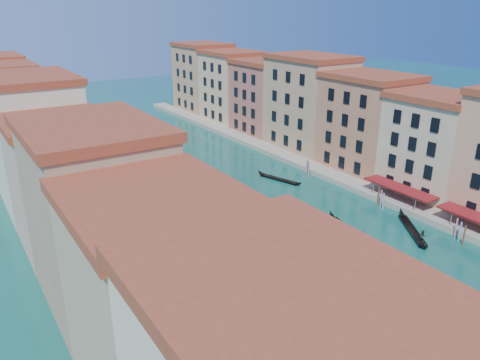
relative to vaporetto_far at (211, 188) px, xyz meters
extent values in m
cube|color=brown|center=(-24.56, -51.20, 17.10)|extent=(12.80, 16.40, 1.00)
cube|color=tan|center=(-24.56, -35.70, 7.10)|extent=(12.00, 15.00, 17.00)
cube|color=brown|center=(-24.56, -35.70, 16.10)|extent=(12.80, 15.40, 1.00)
cube|color=#A1805C|center=(-24.56, -19.70, 8.10)|extent=(12.00, 17.00, 19.00)
cube|color=brown|center=(-24.56, -19.70, 18.10)|extent=(12.80, 17.40, 1.00)
cube|color=tan|center=(-24.56, -4.20, 6.85)|extent=(12.00, 14.00, 16.50)
cube|color=brown|center=(-24.56, -4.20, 15.60)|extent=(12.80, 14.40, 1.00)
cube|color=beige|center=(-24.56, 11.80, 8.60)|extent=(12.00, 18.00, 20.00)
cube|color=brown|center=(-24.56, 11.80, 19.10)|extent=(12.80, 18.40, 1.00)
cube|color=tan|center=(-24.56, 28.80, 7.35)|extent=(12.00, 16.00, 17.50)
cube|color=brown|center=(-24.56, 28.80, 16.60)|extent=(12.80, 16.40, 1.00)
cube|color=tan|center=(-24.56, 44.30, 7.85)|extent=(12.00, 15.00, 18.50)
cube|color=brown|center=(-24.56, 44.30, 17.60)|extent=(12.80, 15.40, 1.00)
cube|color=tan|center=(31.44, -20.20, 6.85)|extent=(12.00, 14.00, 16.50)
cube|color=brown|center=(31.44, -20.20, 15.60)|extent=(12.80, 14.40, 1.00)
cube|color=#B06D4B|center=(31.44, -5.20, 7.60)|extent=(12.00, 16.00, 18.00)
cube|color=brown|center=(31.44, -5.20, 17.10)|extent=(12.80, 16.40, 1.00)
cube|color=tan|center=(31.44, 11.80, 8.60)|extent=(12.00, 18.00, 20.00)
cube|color=brown|center=(31.44, 11.80, 19.10)|extent=(12.80, 18.40, 1.00)
cube|color=#A95B49|center=(31.44, 28.30, 7.35)|extent=(12.00, 15.00, 17.50)
cube|color=brown|center=(31.44, 28.30, 16.60)|extent=(12.80, 15.40, 1.00)
cube|color=tan|center=(31.44, 43.80, 7.85)|extent=(12.00, 16.00, 18.50)
cube|color=brown|center=(31.44, 43.80, 17.60)|extent=(12.80, 16.40, 1.00)
cube|color=tan|center=(31.44, 60.30, 8.35)|extent=(12.00, 17.00, 19.50)
cube|color=brown|center=(31.44, 60.30, 18.60)|extent=(12.80, 17.40, 1.00)
cube|color=gray|center=(23.44, 5.80, -0.90)|extent=(4.00, 140.00, 1.00)
cylinder|color=slate|center=(22.24, -30.60, 0.10)|extent=(0.12, 0.12, 3.00)
cube|color=maroon|center=(23.64, -20.20, 1.60)|extent=(3.20, 12.60, 0.25)
cylinder|color=slate|center=(22.24, -24.40, 0.10)|extent=(0.12, 0.12, 3.00)
cylinder|color=slate|center=(22.24, -16.00, 0.10)|extent=(0.12, 0.12, 3.00)
cylinder|color=brown|center=(19.94, -34.20, -0.10)|extent=(0.24, 0.24, 3.20)
cylinder|color=brown|center=(20.54, -33.20, -0.10)|extent=(0.24, 0.24, 3.20)
cylinder|color=brown|center=(21.14, -32.20, -0.10)|extent=(0.24, 0.24, 3.20)
cylinder|color=brown|center=(19.94, -20.20, -0.10)|extent=(0.24, 0.24, 3.20)
cylinder|color=brown|center=(20.54, -19.20, -0.10)|extent=(0.24, 0.24, 3.20)
cylinder|color=brown|center=(21.14, -18.20, -0.10)|extent=(0.24, 0.24, 3.20)
cylinder|color=brown|center=(19.94, -2.20, -0.10)|extent=(0.24, 0.24, 3.20)
cylinder|color=brown|center=(20.54, -1.20, -0.10)|extent=(0.24, 0.24, 3.20)
cylinder|color=brown|center=(21.14, -0.20, -0.10)|extent=(0.24, 0.24, 3.20)
cube|color=white|center=(0.00, 0.00, -0.77)|extent=(5.05, 20.94, 1.25)
cube|color=silver|center=(0.00, 0.00, 0.58)|extent=(4.46, 16.76, 1.67)
cube|color=slate|center=(0.00, 0.00, 1.58)|extent=(4.78, 17.28, 0.26)
cube|color=orange|center=(0.00, 0.00, -0.20)|extent=(5.10, 20.94, 0.26)
cube|color=black|center=(9.34, -23.25, -1.17)|extent=(3.75, 9.41, 0.47)
cone|color=black|center=(10.81, -18.20, -0.77)|extent=(1.50, 2.29, 1.77)
cone|color=black|center=(7.87, -28.30, -0.87)|extent=(1.40, 1.94, 1.56)
imported|color=#2B2B1D|center=(8.23, -27.09, -0.07)|extent=(0.76, 0.60, 1.81)
cube|color=black|center=(17.44, -27.87, -1.16)|extent=(6.48, 8.67, 0.49)
cone|color=black|center=(20.50, -23.42, -0.75)|extent=(2.03, 2.34, 1.81)
cone|color=black|center=(14.39, -32.31, -0.86)|extent=(1.82, 2.03, 1.60)
imported|color=#27322A|center=(15.12, -31.24, -0.03)|extent=(1.14, 1.09, 1.86)
cube|color=black|center=(14.29, -0.43, -1.20)|extent=(3.40, 8.00, 0.40)
cone|color=black|center=(12.93, 3.85, -0.86)|extent=(1.32, 1.96, 1.51)
cone|color=black|center=(15.66, -4.71, -0.95)|extent=(1.22, 1.67, 1.33)
cube|color=white|center=(2.87, -12.11, -0.98)|extent=(5.63, 7.54, 0.84)
cube|color=#123799|center=(3.12, -11.65, -0.24)|extent=(3.20, 3.67, 0.74)
cube|color=silver|center=(2.90, 23.93, -1.00)|extent=(5.25, 7.21, 0.80)
cube|color=#123799|center=(2.67, 24.37, -0.30)|extent=(3.01, 3.50, 0.70)
camera|label=1|loc=(-36.33, -65.30, 29.25)|focal=35.00mm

